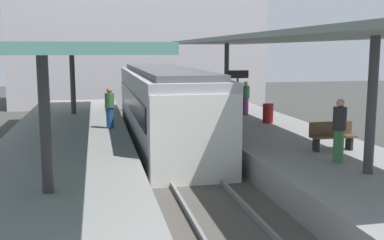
{
  "coord_description": "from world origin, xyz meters",
  "views": [
    {
      "loc": [
        -2.74,
        -14.79,
        4.01
      ],
      "look_at": [
        0.63,
        1.2,
        1.52
      ],
      "focal_mm": 42.89,
      "sensor_mm": 36.0,
      "label": 1
    }
  ],
  "objects": [
    {
      "name": "platform_sign",
      "position": [
        2.92,
        3.07,
        2.62
      ],
      "size": [
        0.9,
        0.08,
        2.21
      ],
      "color": "#262628",
      "rests_on": "platform_right"
    },
    {
      "name": "rail_far_side",
      "position": [
        0.72,
        0.0,
        0.27
      ],
      "size": [
        0.08,
        28.0,
        0.14
      ],
      "primitive_type": "cube",
      "color": "slate",
      "rests_on": "track_ballast"
    },
    {
      "name": "passenger_mid_platform",
      "position": [
        3.65,
        -3.72,
        1.9
      ],
      "size": [
        0.36,
        0.36,
        1.73
      ],
      "color": "#386B3D",
      "rests_on": "platform_right"
    },
    {
      "name": "rail_near_side",
      "position": [
        -0.72,
        0.0,
        0.27
      ],
      "size": [
        0.08,
        28.0,
        0.14
      ],
      "primitive_type": "cube",
      "color": "slate",
      "rests_on": "track_ballast"
    },
    {
      "name": "station_building_backdrop",
      "position": [
        0.5,
        20.0,
        5.5
      ],
      "size": [
        18.0,
        6.0,
        11.0
      ],
      "primitive_type": "cube",
      "color": "#B7B2B7",
      "rests_on": "ground_plane"
    },
    {
      "name": "track_ballast",
      "position": [
        0.0,
        0.0,
        0.1
      ],
      "size": [
        3.2,
        28.0,
        0.2
      ],
      "primitive_type": "cube",
      "color": "#4C4742",
      "rests_on": "ground_plane"
    },
    {
      "name": "passenger_far_end",
      "position": [
        4.1,
        5.51,
        1.82
      ],
      "size": [
        0.36,
        0.36,
        1.59
      ],
      "color": "#7A337A",
      "rests_on": "platform_right"
    },
    {
      "name": "platform_right",
      "position": [
        3.8,
        0.0,
        0.5
      ],
      "size": [
        4.4,
        28.0,
        1.0
      ],
      "primitive_type": "cube",
      "color": "gray",
      "rests_on": "ground_plane"
    },
    {
      "name": "passenger_near_bench",
      "position": [
        -2.23,
        3.13,
        1.82
      ],
      "size": [
        0.36,
        0.36,
        1.59
      ],
      "color": "navy",
      "rests_on": "platform_left"
    },
    {
      "name": "canopy_left",
      "position": [
        -3.8,
        1.4,
        4.0
      ],
      "size": [
        4.18,
        21.0,
        3.12
      ],
      "color": "#333335",
      "rests_on": "platform_left"
    },
    {
      "name": "platform_bench",
      "position": [
        4.25,
        -2.28,
        1.46
      ],
      "size": [
        1.4,
        0.41,
        0.86
      ],
      "color": "black",
      "rests_on": "platform_right"
    },
    {
      "name": "commuter_train",
      "position": [
        0.0,
        3.89,
        1.73
      ],
      "size": [
        2.78,
        12.76,
        3.1
      ],
      "color": "#ADADB2",
      "rests_on": "track_ballast"
    },
    {
      "name": "ground_plane",
      "position": [
        0.0,
        0.0,
        0.0
      ],
      "size": [
        80.0,
        80.0,
        0.0
      ],
      "primitive_type": "plane",
      "color": "#383835"
    },
    {
      "name": "litter_bin",
      "position": [
        4.31,
        3.17,
        1.4
      ],
      "size": [
        0.44,
        0.44,
        0.8
      ],
      "primitive_type": "cylinder",
      "color": "maroon",
      "rests_on": "platform_right"
    },
    {
      "name": "canopy_right",
      "position": [
        3.8,
        1.4,
        4.39
      ],
      "size": [
        4.18,
        21.0,
        3.52
      ],
      "color": "#333335",
      "rests_on": "platform_right"
    },
    {
      "name": "platform_left",
      "position": [
        -3.8,
        0.0,
        0.5
      ],
      "size": [
        4.4,
        28.0,
        1.0
      ],
      "primitive_type": "cube",
      "color": "gray",
      "rests_on": "ground_plane"
    }
  ]
}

